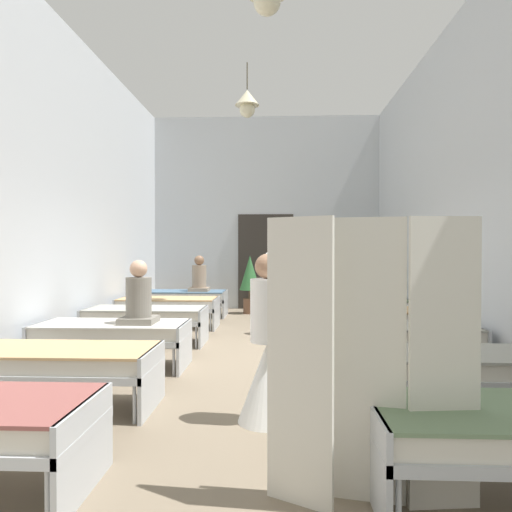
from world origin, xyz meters
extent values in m
cube|color=#7A6B56|center=(0.00, 0.00, -0.05)|extent=(6.31, 11.21, 0.10)
cube|color=silver|center=(0.00, 5.40, 2.44)|extent=(6.11, 0.20, 4.88)
cube|color=silver|center=(-2.95, 0.00, 2.44)|extent=(0.20, 10.61, 4.88)
cube|color=silver|center=(2.95, 0.00, 2.44)|extent=(0.20, 10.61, 4.88)
cube|color=#2D2823|center=(0.00, 5.28, 1.20)|extent=(1.40, 0.06, 2.40)
sphere|color=beige|center=(0.19, -1.86, 4.02)|extent=(0.28, 0.28, 0.28)
cylinder|color=brown|center=(-0.25, 1.86, 4.64)|extent=(0.02, 0.02, 0.48)
cone|color=beige|center=(-0.25, 1.86, 4.25)|extent=(0.44, 0.44, 0.28)
sphere|color=beige|center=(-0.25, 1.86, 4.03)|extent=(0.28, 0.28, 0.28)
cylinder|color=#B7BCC1|center=(-0.93, -4.20, 0.17)|extent=(0.03, 0.03, 0.34)
cylinder|color=#B7BCC1|center=(-0.93, -3.48, 0.17)|extent=(0.03, 0.03, 0.34)
cube|color=#B7BCC1|center=(-0.87, -3.84, 0.29)|extent=(0.04, 0.84, 0.57)
cylinder|color=#B7BCC1|center=(0.93, -4.20, 0.17)|extent=(0.03, 0.03, 0.34)
cylinder|color=#B7BCC1|center=(0.93, -3.48, 0.17)|extent=(0.03, 0.03, 0.34)
cube|color=#B7BCC1|center=(0.87, -3.84, 0.29)|extent=(0.04, 0.84, 0.57)
cylinder|color=#B7BCC1|center=(-0.93, -2.66, 0.17)|extent=(0.03, 0.03, 0.34)
cylinder|color=#B7BCC1|center=(-0.93, -1.94, 0.17)|extent=(0.03, 0.03, 0.34)
cube|color=#B7BCC1|center=(-1.80, -2.30, 0.38)|extent=(1.90, 0.84, 0.07)
cube|color=#B7BCC1|center=(-0.87, -2.30, 0.29)|extent=(0.04, 0.84, 0.57)
cube|color=silver|center=(-1.80, -2.30, 0.48)|extent=(1.82, 0.78, 0.14)
cube|color=tan|center=(-1.80, -2.30, 0.56)|extent=(1.86, 0.82, 0.02)
cylinder|color=#B7BCC1|center=(0.93, -2.66, 0.17)|extent=(0.03, 0.03, 0.34)
cylinder|color=#B7BCC1|center=(0.93, -1.94, 0.17)|extent=(0.03, 0.03, 0.34)
cube|color=#B7BCC1|center=(1.80, -2.30, 0.38)|extent=(1.90, 0.84, 0.07)
cube|color=#B7BCC1|center=(0.87, -2.30, 0.29)|extent=(0.04, 0.84, 0.57)
cube|color=silver|center=(1.80, -2.30, 0.48)|extent=(1.82, 0.78, 0.14)
cube|color=#9E9E93|center=(1.80, -2.30, 0.56)|extent=(1.86, 0.82, 0.02)
cylinder|color=#B7BCC1|center=(-2.67, -1.13, 0.17)|extent=(0.03, 0.03, 0.34)
cylinder|color=#B7BCC1|center=(-2.67, -0.41, 0.17)|extent=(0.03, 0.03, 0.34)
cylinder|color=#B7BCC1|center=(-0.93, -1.13, 0.17)|extent=(0.03, 0.03, 0.34)
cylinder|color=#B7BCC1|center=(-0.93, -0.41, 0.17)|extent=(0.03, 0.03, 0.34)
cube|color=#B7BCC1|center=(-1.80, -0.77, 0.38)|extent=(1.90, 0.84, 0.07)
cube|color=#B7BCC1|center=(-2.73, -0.77, 0.29)|extent=(0.04, 0.84, 0.57)
cube|color=#B7BCC1|center=(-0.87, -0.77, 0.29)|extent=(0.04, 0.84, 0.57)
cube|color=silver|center=(-1.80, -0.77, 0.48)|extent=(1.82, 0.78, 0.14)
cube|color=beige|center=(-1.80, -0.77, 0.56)|extent=(1.86, 0.82, 0.02)
cylinder|color=#B7BCC1|center=(0.93, -1.13, 0.17)|extent=(0.03, 0.03, 0.34)
cylinder|color=#B7BCC1|center=(0.93, -0.41, 0.17)|extent=(0.03, 0.03, 0.34)
cylinder|color=#B7BCC1|center=(2.67, -1.13, 0.17)|extent=(0.03, 0.03, 0.34)
cylinder|color=#B7BCC1|center=(2.67, -0.41, 0.17)|extent=(0.03, 0.03, 0.34)
cube|color=#B7BCC1|center=(1.80, -0.77, 0.38)|extent=(1.90, 0.84, 0.07)
cube|color=#B7BCC1|center=(0.87, -0.77, 0.29)|extent=(0.04, 0.84, 0.57)
cube|color=#B7BCC1|center=(2.73, -0.77, 0.29)|extent=(0.04, 0.84, 0.57)
cube|color=silver|center=(1.80, -0.77, 0.48)|extent=(1.82, 0.78, 0.14)
cube|color=#9E9E93|center=(1.80, -0.77, 0.56)|extent=(1.86, 0.82, 0.02)
cylinder|color=#B7BCC1|center=(-2.67, 0.41, 0.17)|extent=(0.03, 0.03, 0.34)
cylinder|color=#B7BCC1|center=(-2.67, 1.13, 0.17)|extent=(0.03, 0.03, 0.34)
cylinder|color=#B7BCC1|center=(-0.93, 0.41, 0.17)|extent=(0.03, 0.03, 0.34)
cylinder|color=#B7BCC1|center=(-0.93, 1.13, 0.17)|extent=(0.03, 0.03, 0.34)
cube|color=#B7BCC1|center=(-1.80, 0.77, 0.38)|extent=(1.90, 0.84, 0.07)
cube|color=#B7BCC1|center=(-2.73, 0.77, 0.29)|extent=(0.04, 0.84, 0.57)
cube|color=#B7BCC1|center=(-0.87, 0.77, 0.29)|extent=(0.04, 0.84, 0.57)
cube|color=silver|center=(-1.80, 0.77, 0.48)|extent=(1.82, 0.78, 0.14)
cube|color=#9E9E93|center=(-1.80, 0.77, 0.56)|extent=(1.86, 0.82, 0.02)
cylinder|color=#B7BCC1|center=(0.93, 0.41, 0.17)|extent=(0.03, 0.03, 0.34)
cylinder|color=#B7BCC1|center=(0.93, 1.13, 0.17)|extent=(0.03, 0.03, 0.34)
cylinder|color=#B7BCC1|center=(2.67, 0.41, 0.17)|extent=(0.03, 0.03, 0.34)
cylinder|color=#B7BCC1|center=(2.67, 1.13, 0.17)|extent=(0.03, 0.03, 0.34)
cube|color=#B7BCC1|center=(1.80, 0.77, 0.38)|extent=(1.90, 0.84, 0.07)
cube|color=#B7BCC1|center=(0.87, 0.77, 0.29)|extent=(0.04, 0.84, 0.57)
cube|color=#B7BCC1|center=(2.73, 0.77, 0.29)|extent=(0.04, 0.84, 0.57)
cube|color=silver|center=(1.80, 0.77, 0.48)|extent=(1.82, 0.78, 0.14)
cube|color=tan|center=(1.80, 0.77, 0.56)|extent=(1.86, 0.82, 0.02)
cylinder|color=#B7BCC1|center=(-2.67, 1.94, 0.17)|extent=(0.03, 0.03, 0.34)
cylinder|color=#B7BCC1|center=(-2.67, 2.66, 0.17)|extent=(0.03, 0.03, 0.34)
cylinder|color=#B7BCC1|center=(-0.93, 1.94, 0.17)|extent=(0.03, 0.03, 0.34)
cylinder|color=#B7BCC1|center=(-0.93, 2.66, 0.17)|extent=(0.03, 0.03, 0.34)
cube|color=#B7BCC1|center=(-1.80, 2.30, 0.38)|extent=(1.90, 0.84, 0.07)
cube|color=#B7BCC1|center=(-2.73, 2.30, 0.29)|extent=(0.04, 0.84, 0.57)
cube|color=#B7BCC1|center=(-0.87, 2.30, 0.29)|extent=(0.04, 0.84, 0.57)
cube|color=white|center=(-1.80, 2.30, 0.48)|extent=(1.82, 0.78, 0.14)
cube|color=tan|center=(-1.80, 2.30, 0.56)|extent=(1.86, 0.82, 0.02)
cylinder|color=#B7BCC1|center=(0.93, 1.94, 0.17)|extent=(0.03, 0.03, 0.34)
cylinder|color=#B7BCC1|center=(0.93, 2.66, 0.17)|extent=(0.03, 0.03, 0.34)
cylinder|color=#B7BCC1|center=(2.67, 1.94, 0.17)|extent=(0.03, 0.03, 0.34)
cylinder|color=#B7BCC1|center=(2.67, 2.66, 0.17)|extent=(0.03, 0.03, 0.34)
cube|color=#B7BCC1|center=(1.80, 2.30, 0.38)|extent=(1.90, 0.84, 0.07)
cube|color=#B7BCC1|center=(0.87, 2.30, 0.29)|extent=(0.04, 0.84, 0.57)
cube|color=#B7BCC1|center=(2.73, 2.30, 0.29)|extent=(0.04, 0.84, 0.57)
cube|color=white|center=(1.80, 2.30, 0.48)|extent=(1.82, 0.78, 0.14)
cube|color=slate|center=(1.80, 2.30, 0.56)|extent=(1.86, 0.82, 0.02)
cylinder|color=#B7BCC1|center=(-2.67, 3.48, 0.17)|extent=(0.03, 0.03, 0.34)
cylinder|color=#B7BCC1|center=(-2.67, 4.20, 0.17)|extent=(0.03, 0.03, 0.34)
cylinder|color=#B7BCC1|center=(-0.93, 3.48, 0.17)|extent=(0.03, 0.03, 0.34)
cylinder|color=#B7BCC1|center=(-0.93, 4.20, 0.17)|extent=(0.03, 0.03, 0.34)
cube|color=#B7BCC1|center=(-1.80, 3.84, 0.38)|extent=(1.90, 0.84, 0.07)
cube|color=#B7BCC1|center=(-2.73, 3.84, 0.29)|extent=(0.04, 0.84, 0.57)
cube|color=#B7BCC1|center=(-0.87, 3.84, 0.29)|extent=(0.04, 0.84, 0.57)
cube|color=white|center=(-1.80, 3.84, 0.48)|extent=(1.82, 0.78, 0.14)
cube|color=slate|center=(-1.80, 3.84, 0.56)|extent=(1.86, 0.82, 0.02)
cylinder|color=#B7BCC1|center=(0.93, 3.48, 0.17)|extent=(0.03, 0.03, 0.34)
cylinder|color=#B7BCC1|center=(0.93, 4.20, 0.17)|extent=(0.03, 0.03, 0.34)
cylinder|color=#B7BCC1|center=(2.67, 3.48, 0.17)|extent=(0.03, 0.03, 0.34)
cylinder|color=#B7BCC1|center=(2.67, 4.20, 0.17)|extent=(0.03, 0.03, 0.34)
cube|color=#B7BCC1|center=(1.80, 3.84, 0.38)|extent=(1.90, 0.84, 0.07)
cube|color=#B7BCC1|center=(0.87, 3.84, 0.29)|extent=(0.04, 0.84, 0.57)
cube|color=#B7BCC1|center=(2.73, 3.84, 0.29)|extent=(0.04, 0.84, 0.57)
cube|color=white|center=(1.80, 3.84, 0.48)|extent=(1.82, 0.78, 0.14)
cube|color=slate|center=(1.80, 3.84, 0.56)|extent=(1.86, 0.82, 0.02)
cone|color=white|center=(0.63, 3.58, 0.35)|extent=(0.52, 0.52, 0.70)
cylinder|color=white|center=(0.63, 3.58, 0.97)|extent=(0.30, 0.30, 0.55)
sphere|color=tan|center=(0.63, 3.58, 1.36)|extent=(0.22, 0.22, 0.22)
cone|color=white|center=(0.63, 3.58, 1.44)|extent=(0.18, 0.18, 0.10)
cone|color=white|center=(0.21, -2.55, 0.35)|extent=(0.52, 0.52, 0.70)
cylinder|color=white|center=(0.21, -2.55, 0.97)|extent=(0.30, 0.30, 0.55)
sphere|color=#A87A5B|center=(0.21, -2.55, 1.36)|extent=(0.22, 0.22, 0.22)
cone|color=white|center=(0.21, -2.55, 1.44)|extent=(0.18, 0.18, 0.10)
cone|color=white|center=(0.49, 1.66, 0.35)|extent=(0.52, 0.52, 0.70)
cylinder|color=white|center=(0.49, 1.66, 0.97)|extent=(0.30, 0.30, 0.55)
sphere|color=#846047|center=(0.49, 1.66, 1.36)|extent=(0.22, 0.22, 0.22)
cone|color=white|center=(0.49, 1.66, 1.44)|extent=(0.18, 0.18, 0.10)
cylinder|color=slate|center=(-1.45, -0.79, 0.86)|extent=(0.32, 0.32, 0.58)
cube|color=slate|center=(-1.45, -0.79, 0.61)|extent=(0.44, 0.44, 0.08)
sphere|color=tan|center=(-1.45, -0.79, 1.26)|extent=(0.22, 0.22, 0.22)
cylinder|color=gray|center=(-1.45, 3.80, 0.86)|extent=(0.32, 0.32, 0.58)
cube|color=gray|center=(-1.45, 3.80, 0.61)|extent=(0.44, 0.44, 0.08)
sphere|color=#846047|center=(-1.45, 3.80, 1.26)|extent=(0.22, 0.22, 0.22)
cylinder|color=brown|center=(-0.35, 4.37, 0.18)|extent=(0.31, 0.31, 0.35)
cylinder|color=brown|center=(-0.35, 4.37, 0.45)|extent=(0.06, 0.06, 0.20)
cone|color=#2D6633|center=(-0.35, 4.37, 0.96)|extent=(0.48, 0.48, 0.81)
cube|color=silver|center=(0.43, -3.88, 0.85)|extent=(0.38, 0.22, 1.70)
cube|color=silver|center=(0.85, -3.82, 0.85)|extent=(0.42, 0.11, 1.70)
cube|color=silver|center=(1.27, -3.88, 0.85)|extent=(0.42, 0.08, 1.70)
camera|label=1|loc=(0.30, -6.65, 1.51)|focal=33.01mm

